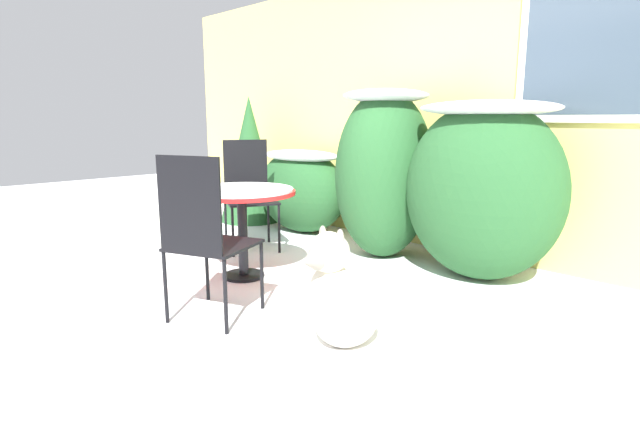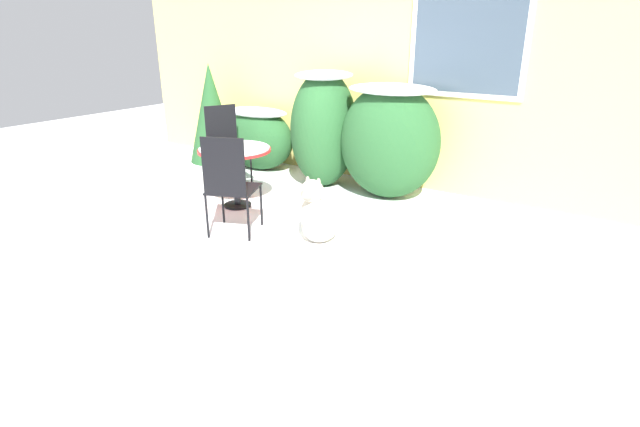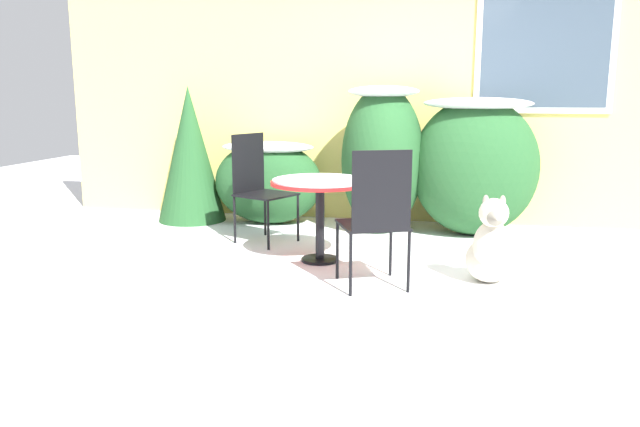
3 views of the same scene
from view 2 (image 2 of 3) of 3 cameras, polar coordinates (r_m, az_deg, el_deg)
name	(u,v)px [view 2 (image 2 of 3)]	position (r m, az deg, el deg)	size (l,w,h in m)	color
ground_plane	(258,223)	(5.48, -7.16, -1.08)	(16.00, 16.00, 0.00)	white
house_wall	(366,78)	(6.89, 5.27, 15.20)	(8.00, 0.10, 2.66)	#E5D16B
shrub_left	(257,136)	(7.49, -7.16, 8.73)	(1.20, 0.68, 0.90)	#235128
shrub_middle	(324,127)	(6.57, 0.44, 9.88)	(0.84, 0.93, 1.50)	#235128
shrub_right	(390,139)	(6.17, 7.96, 8.43)	(1.25, 0.99, 1.38)	#235128
evergreen_bush	(212,113)	(8.04, -12.28, 11.14)	(0.75, 0.75, 1.50)	#235128
patio_table	(235,156)	(5.86, -9.71, 6.47)	(0.84, 0.84, 0.71)	black
patio_chair_near_table	(226,143)	(6.79, -10.74, 7.92)	(0.62, 0.62, 1.04)	black
patio_chair_far_side	(230,183)	(5.02, -10.29, 3.49)	(0.61, 0.61, 1.04)	black
dog	(317,217)	(4.85, -0.33, -0.46)	(0.37, 0.62, 0.69)	beige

